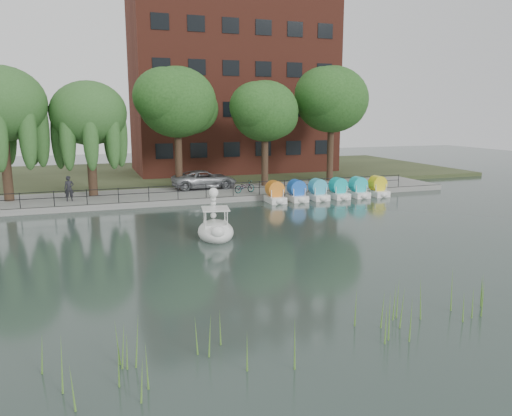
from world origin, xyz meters
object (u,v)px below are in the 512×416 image
minivan (204,178)px  bicycle (245,186)px  swan_boat (215,227)px  pedestrian (69,187)px

minivan → bicycle: 3.93m
swan_boat → pedestrian: bearing=131.7°
swan_boat → bicycle: bearing=74.7°
minivan → swan_boat: (-2.84, -14.19, -0.68)m
bicycle → swan_boat: 12.18m
minivan → bicycle: size_ratio=3.41×
pedestrian → swan_boat: 13.62m
minivan → pedestrian: size_ratio=2.97×
minivan → swan_boat: 14.49m
swan_boat → minivan: bearing=88.5°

